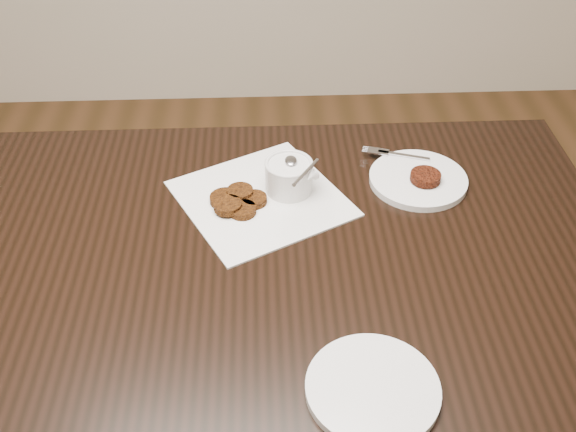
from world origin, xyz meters
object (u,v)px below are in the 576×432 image
object	(u,v)px
napkin	(261,198)
plate_with_patty	(419,177)
plate_empty	(373,389)
table	(235,401)
sauce_ramekin	(289,162)

from	to	relation	value
napkin	plate_with_patty	world-z (taller)	plate_with_patty
napkin	plate_empty	xyz separation A→B (m)	(0.15, -0.45, 0.00)
plate_with_patty	plate_empty	xyz separation A→B (m)	(-0.16, -0.49, -0.01)
table	plate_with_patty	size ratio (longest dim) A/B	7.35
table	plate_with_patty	world-z (taller)	plate_with_patty
sauce_ramekin	plate_with_patty	distance (m)	0.26
napkin	plate_empty	world-z (taller)	plate_empty
table	sauce_ramekin	bearing A→B (deg)	60.94
table	plate_empty	world-z (taller)	plate_empty
napkin	plate_empty	distance (m)	0.47
napkin	plate_with_patty	distance (m)	0.31
plate_empty	plate_with_patty	bearing A→B (deg)	71.84
table	sauce_ramekin	world-z (taller)	sauce_ramekin
plate_with_patty	plate_empty	bearing A→B (deg)	-108.16
table	napkin	size ratio (longest dim) A/B	4.99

